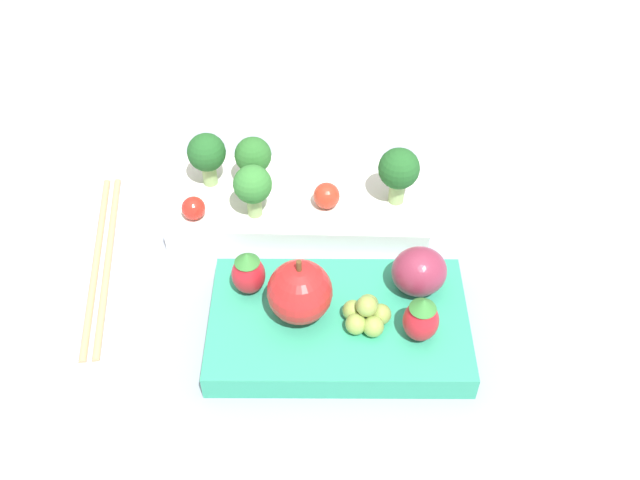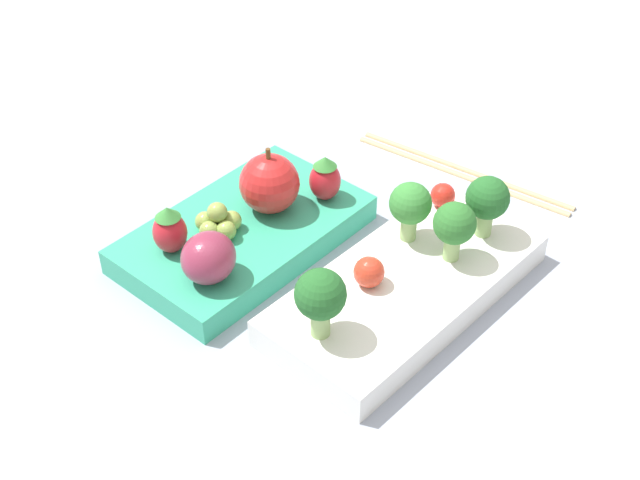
{
  "view_description": "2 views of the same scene",
  "coord_description": "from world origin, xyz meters",
  "px_view_note": "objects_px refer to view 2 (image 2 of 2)",
  "views": [
    {
      "loc": [
        -0.05,
        -0.41,
        0.45
      ],
      "look_at": [
        0.01,
        -0.0,
        0.03
      ],
      "focal_mm": 40.0,
      "sensor_mm": 36.0,
      "label": 1
    },
    {
      "loc": [
        0.45,
        0.28,
        0.47
      ],
      "look_at": [
        0.01,
        -0.0,
        0.03
      ],
      "focal_mm": 50.0,
      "sensor_mm": 36.0,
      "label": 2
    }
  ],
  "objects_px": {
    "bento_box_savoury": "(402,292)",
    "chopsticks_pair": "(463,170)",
    "bento_box_fruit": "(244,234)",
    "broccoli_floret_3": "(320,297)",
    "strawberry_0": "(325,178)",
    "strawberry_1": "(170,230)",
    "plum": "(208,258)",
    "apple": "(269,183)",
    "broccoli_floret_0": "(410,205)",
    "broccoli_floret_1": "(487,200)",
    "cherry_tomato_1": "(443,195)",
    "broccoli_floret_2": "(454,225)",
    "cherry_tomato_0": "(369,272)",
    "grape_cluster": "(218,222)"
  },
  "relations": [
    {
      "from": "broccoli_floret_2",
      "to": "cherry_tomato_0",
      "type": "height_order",
      "value": "broccoli_floret_2"
    },
    {
      "from": "bento_box_savoury",
      "to": "chopsticks_pair",
      "type": "height_order",
      "value": "bento_box_savoury"
    },
    {
      "from": "cherry_tomato_0",
      "to": "strawberry_1",
      "type": "bearing_deg",
      "value": -72.1
    },
    {
      "from": "broccoli_floret_0",
      "to": "broccoli_floret_1",
      "type": "relative_size",
      "value": 0.97
    },
    {
      "from": "broccoli_floret_1",
      "to": "apple",
      "type": "bearing_deg",
      "value": -68.48
    },
    {
      "from": "bento_box_savoury",
      "to": "apple",
      "type": "xyz_separation_m",
      "value": [
        -0.02,
        -0.13,
        0.04
      ]
    },
    {
      "from": "plum",
      "to": "apple",
      "type": "bearing_deg",
      "value": -172.51
    },
    {
      "from": "broccoli_floret_2",
      "to": "grape_cluster",
      "type": "height_order",
      "value": "broccoli_floret_2"
    },
    {
      "from": "broccoli_floret_3",
      "to": "bento_box_fruit",
      "type": "bearing_deg",
      "value": -120.25
    },
    {
      "from": "apple",
      "to": "broccoli_floret_0",
      "type": "bearing_deg",
      "value": 103.0
    },
    {
      "from": "strawberry_1",
      "to": "strawberry_0",
      "type": "bearing_deg",
      "value": 152.81
    },
    {
      "from": "broccoli_floret_0",
      "to": "broccoli_floret_2",
      "type": "distance_m",
      "value": 0.04
    },
    {
      "from": "broccoli_floret_2",
      "to": "cherry_tomato_0",
      "type": "xyz_separation_m",
      "value": [
        0.06,
        -0.04,
        -0.02
      ]
    },
    {
      "from": "cherry_tomato_0",
      "to": "cherry_tomato_1",
      "type": "xyz_separation_m",
      "value": [
        -0.11,
        0.0,
        -0.0
      ]
    },
    {
      "from": "broccoli_floret_3",
      "to": "plum",
      "type": "height_order",
      "value": "broccoli_floret_3"
    },
    {
      "from": "cherry_tomato_0",
      "to": "apple",
      "type": "xyz_separation_m",
      "value": [
        -0.04,
        -0.12,
        0.01
      ]
    },
    {
      "from": "broccoli_floret_1",
      "to": "cherry_tomato_0",
      "type": "bearing_deg",
      "value": -24.21
    },
    {
      "from": "broccoli_floret_2",
      "to": "apple",
      "type": "height_order",
      "value": "apple"
    },
    {
      "from": "broccoli_floret_2",
      "to": "plum",
      "type": "relative_size",
      "value": 1.16
    },
    {
      "from": "apple",
      "to": "bento_box_fruit",
      "type": "bearing_deg",
      "value": -12.99
    },
    {
      "from": "bento_box_savoury",
      "to": "broccoli_floret_0",
      "type": "height_order",
      "value": "broccoli_floret_0"
    },
    {
      "from": "bento_box_savoury",
      "to": "cherry_tomato_1",
      "type": "xyz_separation_m",
      "value": [
        -0.1,
        -0.02,
        0.02
      ]
    },
    {
      "from": "grape_cluster",
      "to": "broccoli_floret_3",
      "type": "bearing_deg",
      "value": 68.55
    },
    {
      "from": "broccoli_floret_0",
      "to": "chopsticks_pair",
      "type": "xyz_separation_m",
      "value": [
        -0.13,
        -0.02,
        -0.05
      ]
    },
    {
      "from": "plum",
      "to": "grape_cluster",
      "type": "distance_m",
      "value": 0.05
    },
    {
      "from": "broccoli_floret_2",
      "to": "cherry_tomato_0",
      "type": "distance_m",
      "value": 0.07
    },
    {
      "from": "broccoli_floret_1",
      "to": "strawberry_1",
      "type": "xyz_separation_m",
      "value": [
        0.15,
        -0.19,
        -0.01
      ]
    },
    {
      "from": "bento_box_fruit",
      "to": "cherry_tomato_1",
      "type": "relative_size",
      "value": 10.38
    },
    {
      "from": "strawberry_0",
      "to": "strawberry_1",
      "type": "bearing_deg",
      "value": -27.19
    },
    {
      "from": "bento_box_savoury",
      "to": "chopsticks_pair",
      "type": "relative_size",
      "value": 1.14
    },
    {
      "from": "cherry_tomato_1",
      "to": "plum",
      "type": "bearing_deg",
      "value": -31.22
    },
    {
      "from": "broccoli_floret_0",
      "to": "broccoli_floret_1",
      "type": "height_order",
      "value": "broccoli_floret_1"
    },
    {
      "from": "broccoli_floret_0",
      "to": "plum",
      "type": "distance_m",
      "value": 0.16
    },
    {
      "from": "broccoli_floret_0",
      "to": "apple",
      "type": "distance_m",
      "value": 0.12
    },
    {
      "from": "chopsticks_pair",
      "to": "broccoli_floret_3",
      "type": "bearing_deg",
      "value": 3.52
    },
    {
      "from": "strawberry_0",
      "to": "strawberry_1",
      "type": "height_order",
      "value": "same"
    },
    {
      "from": "chopsticks_pair",
      "to": "broccoli_floret_2",
      "type": "bearing_deg",
      "value": 21.78
    },
    {
      "from": "cherry_tomato_0",
      "to": "strawberry_1",
      "type": "relative_size",
      "value": 0.57
    },
    {
      "from": "strawberry_0",
      "to": "chopsticks_pair",
      "type": "relative_size",
      "value": 0.19
    },
    {
      "from": "broccoli_floret_1",
      "to": "broccoli_floret_3",
      "type": "xyz_separation_m",
      "value": [
        0.16,
        -0.05,
        0.0
      ]
    },
    {
      "from": "broccoli_floret_0",
      "to": "strawberry_1",
      "type": "bearing_deg",
      "value": -52.86
    },
    {
      "from": "strawberry_1",
      "to": "plum",
      "type": "distance_m",
      "value": 0.05
    },
    {
      "from": "bento_box_fruit",
      "to": "broccoli_floret_1",
      "type": "distance_m",
      "value": 0.2
    },
    {
      "from": "bento_box_fruit",
      "to": "broccoli_floret_0",
      "type": "bearing_deg",
      "value": 114.53
    },
    {
      "from": "broccoli_floret_0",
      "to": "chopsticks_pair",
      "type": "height_order",
      "value": "broccoli_floret_0"
    },
    {
      "from": "bento_box_savoury",
      "to": "plum",
      "type": "distance_m",
      "value": 0.15
    },
    {
      "from": "bento_box_fruit",
      "to": "cherry_tomato_1",
      "type": "distance_m",
      "value": 0.16
    },
    {
      "from": "bento_box_fruit",
      "to": "bento_box_savoury",
      "type": "bearing_deg",
      "value": 93.74
    },
    {
      "from": "broccoli_floret_1",
      "to": "apple",
      "type": "relative_size",
      "value": 0.9
    },
    {
      "from": "bento_box_fruit",
      "to": "broccoli_floret_1",
      "type": "relative_size",
      "value": 4.08
    }
  ]
}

